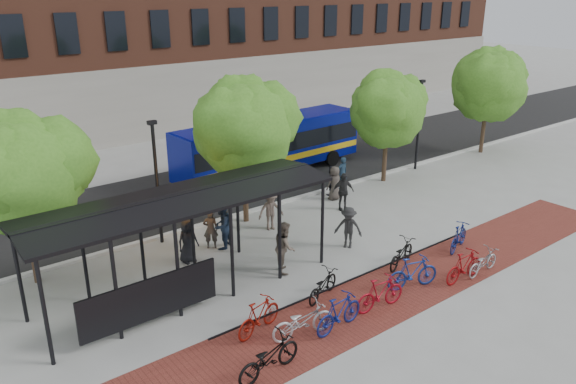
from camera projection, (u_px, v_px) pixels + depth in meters
ground at (345, 227)px, 24.64m from camera, size 160.00×160.00×0.00m
asphalt_street at (244, 180)px, 30.54m from camera, size 160.00×8.00×0.01m
curb at (289, 200)px, 27.57m from camera, size 160.00×0.25×0.12m
brick_strip at (402, 287)px, 19.79m from camera, size 24.00×3.00×0.01m
bike_rack_rail at (357, 288)px, 19.70m from camera, size 12.00×0.05×0.95m
bus_shelter at (179, 210)px, 18.54m from camera, size 10.60×3.07×3.60m
tree_a at (21, 168)px, 18.76m from camera, size 4.90×4.00×6.18m
tree_b at (245, 124)px, 23.89m from camera, size 5.15×4.20×6.47m
tree_c at (388, 107)px, 29.23m from camera, size 4.66×3.80×5.92m
tree_d at (489, 81)px, 34.29m from camera, size 5.39×4.40×6.55m
lamp_post_left at (157, 179)px, 22.30m from camera, size 0.35×0.20×5.12m
lamp_post_right at (419, 122)px, 31.55m from camera, size 0.35×0.20×5.12m
bus at (270, 143)px, 31.15m from camera, size 11.50×3.04×3.08m
bike_0 at (269, 357)px, 15.15m from camera, size 2.18×0.93×1.11m
bike_1 at (259, 316)px, 17.02m from camera, size 1.96×0.98×1.13m
bike_2 at (303, 321)px, 16.82m from camera, size 2.15×1.08×1.08m
bike_3 at (339, 313)px, 17.14m from camera, size 2.02×0.74×1.19m
bike_4 at (323, 285)px, 18.95m from camera, size 1.93×1.22×0.96m
bike_5 at (380, 293)px, 18.25m from camera, size 1.98×0.75×1.16m
bike_7 at (413, 273)px, 19.51m from camera, size 2.08×1.13×1.20m
bike_8 at (401, 253)px, 21.13m from camera, size 2.03×1.21×1.01m
bike_9 at (464, 266)px, 20.01m from camera, size 1.94×0.57×1.16m
bike_10 at (483, 262)px, 20.56m from camera, size 1.80×0.72×0.93m
bike_11 at (459, 237)px, 22.39m from camera, size 1.92×1.06×1.11m
pedestrian_0 at (188, 241)px, 21.31m from camera, size 0.91×0.64×1.76m
pedestrian_1 at (211, 229)px, 22.46m from camera, size 0.72×0.65×1.64m
pedestrian_2 at (222, 226)px, 22.40m from camera, size 1.19×1.11×1.95m
pedestrian_3 at (271, 210)px, 24.15m from camera, size 1.28×0.91×1.78m
pedestrian_4 at (343, 191)px, 26.30m from camera, size 1.15×0.83×1.81m
pedestrian_5 at (332, 180)px, 28.23m from camera, size 1.42×0.47×1.52m
pedestrian_6 at (334, 183)px, 27.59m from camera, size 0.86×0.58×1.70m
pedestrian_7 at (342, 173)px, 29.06m from camera, size 0.63×0.41×1.72m
pedestrian_8 at (285, 247)px, 20.59m from camera, size 1.14×1.20×1.95m
pedestrian_9 at (348, 228)px, 22.49m from camera, size 1.17×1.29×1.73m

